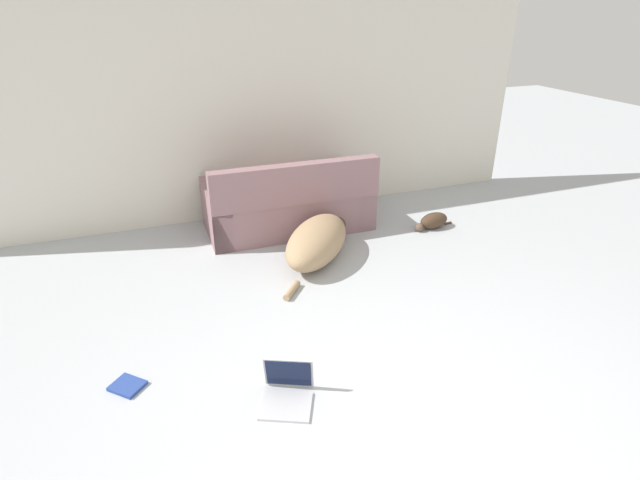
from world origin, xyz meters
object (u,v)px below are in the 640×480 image
couch (289,205)px  dog (318,240)px  laptop_open (288,386)px  cat (433,221)px  book_blue (127,386)px

couch → dog: 0.77m
dog → laptop_open: dog is taller
couch → cat: bearing=159.9°
cat → book_blue: (-3.16, -1.45, -0.07)m
couch → dog: (0.05, -0.76, -0.08)m
laptop_open → book_blue: size_ratio=1.63×
couch → laptop_open: couch is taller
cat → dog: bearing=0.8°
laptop_open → book_blue: 1.04m
couch → book_blue: (-1.71, -2.00, -0.25)m
laptop_open → dog: bearing=88.9°
laptop_open → book_blue: (-0.94, 0.44, -0.07)m
dog → laptop_open: bearing=-167.0°
dog → cat: size_ratio=2.49×
dog → book_blue: (-1.76, -1.24, -0.17)m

